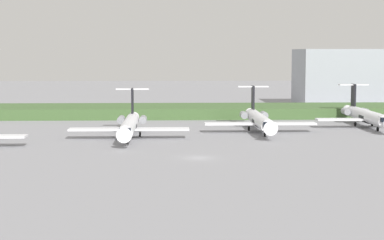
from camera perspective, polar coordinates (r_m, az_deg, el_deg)
The scene contains 6 objects.
ground_plane at distance 130.59m, azimuth -0.02°, elevation -1.24°, with size 500.00×500.00×0.00m, color gray.
grass_berm at distance 167.12m, azimuth -0.45°, elevation 0.80°, with size 320.00×20.00×2.70m, color #426033.
regional_jet_third at distance 125.10m, azimuth -5.51°, elevation -0.41°, with size 22.81×31.00×9.00m.
regional_jet_fourth at distance 135.00m, azimuth 5.92°, elevation 0.05°, with size 22.81×31.00×9.00m.
regional_jet_fifth at distance 147.86m, azimuth 15.08°, elevation 0.39°, with size 22.81×31.00×9.00m.
distant_hangar at distance 206.67m, azimuth 15.75°, elevation 3.60°, with size 47.21×21.66×17.41m, color #9EA3AD.
Camera 1 is at (-4.39, -99.50, 16.25)m, focal length 60.68 mm.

